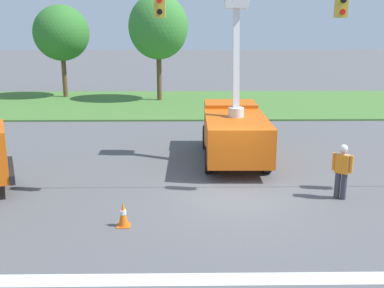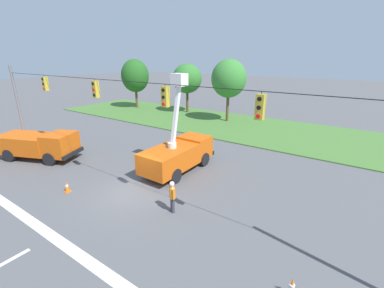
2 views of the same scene
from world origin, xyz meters
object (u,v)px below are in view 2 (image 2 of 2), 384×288
utility_truck_bucket_lift (178,152)px  utility_truck_support_near (38,144)px  traffic_cone_mid_left (292,287)px  tree_centre (229,79)px  traffic_cone_foreground_right (67,187)px  tree_west (187,79)px  road_worker (172,195)px  tree_far_west (135,76)px

utility_truck_bucket_lift → utility_truck_support_near: size_ratio=1.00×
utility_truck_bucket_lift → traffic_cone_mid_left: utility_truck_bucket_lift is taller
tree_centre → traffic_cone_foreground_right: 22.15m
tree_west → road_worker: bearing=-56.4°
tree_centre → road_worker: tree_centre is taller
utility_truck_bucket_lift → tree_west: bearing=123.6°
traffic_cone_mid_left → tree_centre: bearing=122.0°
utility_truck_bucket_lift → traffic_cone_foreground_right: bearing=-120.0°
tree_west → traffic_cone_mid_left: tree_west is taller
traffic_cone_foreground_right → traffic_cone_mid_left: 13.12m
traffic_cone_foreground_right → traffic_cone_mid_left: (13.11, 0.26, 0.04)m
tree_far_west → utility_truck_support_near: size_ratio=1.10×
tree_centre → utility_truck_bucket_lift: tree_centre is taller
tree_centre → tree_west: bearing=167.5°
road_worker → traffic_cone_mid_left: bearing=-14.7°
road_worker → traffic_cone_mid_left: size_ratio=2.24×
road_worker → traffic_cone_foreground_right: 6.91m
utility_truck_support_near → road_worker: size_ratio=3.85×
utility_truck_bucket_lift → traffic_cone_foreground_right: size_ratio=9.45×
tree_centre → traffic_cone_foreground_right: size_ratio=10.59×
utility_truck_support_near → traffic_cone_foreground_right: (6.97, -1.89, -0.86)m
tree_centre → tree_far_west: bearing=-180.0°
tree_far_west → road_worker: 30.38m
road_worker → traffic_cone_foreground_right: bearing=-163.4°
utility_truck_support_near → traffic_cone_mid_left: 20.17m
tree_far_west → traffic_cone_foreground_right: 27.41m
utility_truck_bucket_lift → utility_truck_support_near: (-10.64, -4.45, -0.15)m
tree_far_west → utility_truck_support_near: 22.09m
tree_centre → traffic_cone_mid_left: (13.33, -21.33, -4.90)m
utility_truck_bucket_lift → tree_centre: bearing=104.3°
traffic_cone_foreground_right → tree_far_west: bearing=127.0°
utility_truck_bucket_lift → road_worker: utility_truck_bucket_lift is taller
tree_far_west → utility_truck_support_near: bearing=-64.8°
tree_west → utility_truck_support_near: bearing=-88.5°
utility_truck_bucket_lift → traffic_cone_mid_left: bearing=-32.8°
tree_west → tree_centre: (7.32, -1.62, 0.44)m
utility_truck_bucket_lift → traffic_cone_foreground_right: 7.40m
tree_centre → traffic_cone_mid_left: bearing=-58.0°
utility_truck_support_near → tree_far_west: bearing=115.2°
tree_west → utility_truck_support_near: tree_west is taller
tree_far_west → traffic_cone_foreground_right: tree_far_west is taller
utility_truck_support_near → traffic_cone_foreground_right: size_ratio=9.50×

